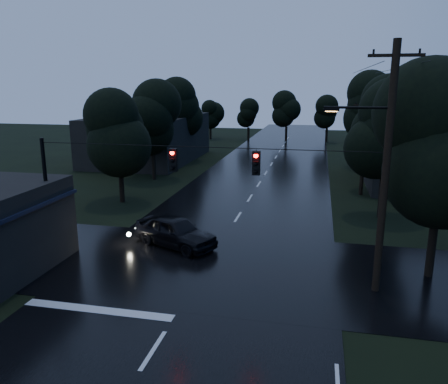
% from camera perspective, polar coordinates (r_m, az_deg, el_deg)
% --- Properties ---
extents(main_road, '(12.00, 120.00, 0.02)m').
position_cam_1_polar(main_road, '(37.93, 4.57, 1.02)').
color(main_road, black).
rests_on(main_road, ground).
extents(cross_street, '(60.00, 9.00, 0.02)m').
position_cam_1_polar(cross_street, '(21.02, -2.21, -9.59)').
color(cross_street, black).
rests_on(cross_street, ground).
extents(building_far_right, '(10.00, 14.00, 4.40)m').
position_cam_1_polar(building_far_right, '(42.14, 24.68, 4.13)').
color(building_far_right, black).
rests_on(building_far_right, ground).
extents(building_far_left, '(10.00, 16.00, 5.00)m').
position_cam_1_polar(building_far_left, '(50.69, -9.77, 6.94)').
color(building_far_left, black).
rests_on(building_far_left, ground).
extents(utility_pole_main, '(3.50, 0.30, 10.00)m').
position_cam_1_polar(utility_pole_main, '(18.12, 20.14, 3.17)').
color(utility_pole_main, black).
rests_on(utility_pole_main, ground).
extents(utility_pole_far, '(2.00, 0.30, 7.50)m').
position_cam_1_polar(utility_pole_far, '(35.13, 17.84, 5.82)').
color(utility_pole_far, black).
rests_on(utility_pole_far, ground).
extents(anchor_pole_left, '(0.18, 0.18, 6.00)m').
position_cam_1_polar(anchor_pole_left, '(22.23, -22.04, -1.14)').
color(anchor_pole_left, black).
rests_on(anchor_pole_left, ground).
extents(span_signals, '(15.00, 0.37, 1.12)m').
position_cam_1_polar(span_signals, '(18.45, -1.46, 4.13)').
color(span_signals, black).
rests_on(span_signals, ground).
extents(tree_corner_near, '(4.48, 4.48, 9.44)m').
position_cam_1_polar(tree_corner_near, '(20.47, 26.81, 5.74)').
color(tree_corner_near, black).
rests_on(tree_corner_near, ground).
extents(tree_left_a, '(3.92, 3.92, 8.26)m').
position_cam_1_polar(tree_left_a, '(32.01, -13.63, 7.84)').
color(tree_left_a, black).
rests_on(tree_left_a, ground).
extents(tree_left_b, '(4.20, 4.20, 8.85)m').
position_cam_1_polar(tree_left_b, '(39.53, -9.39, 9.63)').
color(tree_left_b, black).
rests_on(tree_left_b, ground).
extents(tree_left_c, '(4.48, 4.48, 9.44)m').
position_cam_1_polar(tree_left_c, '(49.11, -5.74, 10.95)').
color(tree_left_c, black).
rests_on(tree_left_c, ground).
extents(tree_right_a, '(4.20, 4.20, 8.85)m').
position_cam_1_polar(tree_right_a, '(29.10, 20.53, 7.55)').
color(tree_right_a, black).
rests_on(tree_right_a, ground).
extents(tree_right_b, '(4.48, 4.48, 9.44)m').
position_cam_1_polar(tree_right_b, '(37.06, 19.83, 9.34)').
color(tree_right_b, black).
rests_on(tree_right_b, ground).
extents(tree_right_c, '(4.76, 4.76, 10.03)m').
position_cam_1_polar(tree_right_c, '(47.03, 19.08, 10.62)').
color(tree_right_c, black).
rests_on(tree_right_c, ground).
extents(car, '(5.15, 3.75, 1.63)m').
position_cam_1_polar(car, '(23.32, -6.37, -5.13)').
color(car, black).
rests_on(car, ground).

